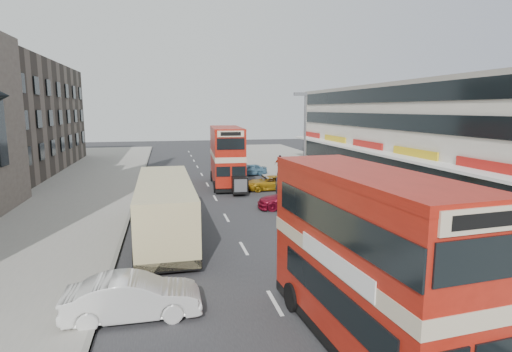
{
  "coord_description": "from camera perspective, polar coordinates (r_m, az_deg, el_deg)",
  "views": [
    {
      "loc": [
        -3.66,
        -11.42,
        6.94
      ],
      "look_at": [
        0.23,
        6.19,
        3.97
      ],
      "focal_mm": 28.83,
      "sensor_mm": 36.0,
      "label": 1
    }
  ],
  "objects": [
    {
      "name": "bus_second",
      "position": [
        37.07,
        -4.07,
        2.75
      ],
      "size": [
        3.06,
        9.45,
        5.13
      ],
      "rotation": [
        0.0,
        0.0,
        3.08
      ],
      "color": "black",
      "rests_on": "ground"
    },
    {
      "name": "commercial_row",
      "position": [
        40.98,
        22.86,
        5.47
      ],
      "size": [
        9.9,
        46.2,
        9.3
      ],
      "color": "beige",
      "rests_on": "ground"
    },
    {
      "name": "kerb_left",
      "position": [
        32.26,
        -16.52,
        -3.35
      ],
      "size": [
        0.2,
        90.0,
        0.16
      ],
      "primitive_type": "cube",
      "color": "gray",
      "rests_on": "ground"
    },
    {
      "name": "street_lamp",
      "position": [
        31.21,
        6.65,
        5.31
      ],
      "size": [
        1.0,
        0.2,
        8.12
      ],
      "color": "slate",
      "rests_on": "ground"
    },
    {
      "name": "pedestrian_far",
      "position": [
        43.48,
        3.29,
        1.63
      ],
      "size": [
        1.19,
        0.61,
        1.95
      ],
      "primitive_type": "imported",
      "rotation": [
        0.0,
        0.0,
        0.12
      ],
      "color": "gray",
      "rests_on": "pavement_right"
    },
    {
      "name": "bus_main",
      "position": [
        12.45,
        15.06,
        -11.13
      ],
      "size": [
        3.22,
        9.22,
        5.04
      ],
      "rotation": [
        0.0,
        0.0,
        3.22
      ],
      "color": "black",
      "rests_on": "ground"
    },
    {
      "name": "car_right_a",
      "position": [
        28.97,
        4.95,
        -3.15
      ],
      "size": [
        4.94,
        2.35,
        1.39
      ],
      "primitive_type": "imported",
      "rotation": [
        0.0,
        0.0,
        -1.66
      ],
      "color": "maroon",
      "rests_on": "ground"
    },
    {
      "name": "cyclist",
      "position": [
        31.1,
        3.26,
        -2.08
      ],
      "size": [
        0.71,
        1.69,
        2.25
      ],
      "rotation": [
        0.0,
        0.0,
        -0.04
      ],
      "color": "gray",
      "rests_on": "ground"
    },
    {
      "name": "pavement_right",
      "position": [
        35.77,
        13.78,
        -2.0
      ],
      "size": [
        12.0,
        90.0,
        0.15
      ],
      "primitive_type": "cube",
      "color": "gray",
      "rests_on": "ground"
    },
    {
      "name": "car_right_b",
      "position": [
        35.42,
        1.87,
        -0.96
      ],
      "size": [
        4.44,
        2.14,
        1.22
      ],
      "primitive_type": "imported",
      "rotation": [
        0.0,
        0.0,
        -1.54
      ],
      "color": "#B88312",
      "rests_on": "ground"
    },
    {
      "name": "car_left_front",
      "position": [
        14.84,
        -16.68,
        -15.8
      ],
      "size": [
        4.46,
        1.57,
        1.47
      ],
      "primitive_type": "imported",
      "rotation": [
        0.0,
        0.0,
        1.57
      ],
      "color": "silver",
      "rests_on": "ground"
    },
    {
      "name": "kerb_right",
      "position": [
        33.61,
        4.71,
        -2.48
      ],
      "size": [
        0.2,
        90.0,
        0.16
      ],
      "primitive_type": "cube",
      "color": "gray",
      "rests_on": "ground"
    },
    {
      "name": "ground",
      "position": [
        13.86,
        4.91,
        -20.76
      ],
      "size": [
        160.0,
        160.0,
        0.0
      ],
      "primitive_type": "plane",
      "color": "#28282B",
      "rests_on": "ground"
    },
    {
      "name": "coach",
      "position": [
        22.69,
        -12.5,
        -4.15
      ],
      "size": [
        3.03,
        11.14,
        2.94
      ],
      "rotation": [
        0.0,
        0.0,
        0.01
      ],
      "color": "black",
      "rests_on": "ground"
    },
    {
      "name": "road_surface",
      "position": [
        32.39,
        -5.68,
        -3.08
      ],
      "size": [
        12.0,
        90.0,
        0.01
      ],
      "primitive_type": "cube",
      "color": "#28282B",
      "rests_on": "ground"
    },
    {
      "name": "pedestrian_near",
      "position": [
        28.9,
        11.01,
        -2.84
      ],
      "size": [
        0.68,
        0.58,
        1.56
      ],
      "primitive_type": "imported",
      "rotation": [
        0.0,
        0.0,
        3.54
      ],
      "color": "gray",
      "rests_on": "pavement_right"
    },
    {
      "name": "pavement_left",
      "position": [
        33.23,
        -26.74,
        -3.6
      ],
      "size": [
        12.0,
        90.0,
        0.15
      ],
      "primitive_type": "cube",
      "color": "gray",
      "rests_on": "ground"
    },
    {
      "name": "car_right_c",
      "position": [
        43.08,
        -0.85,
        0.87
      ],
      "size": [
        3.65,
        1.74,
        1.2
      ],
      "primitive_type": "imported",
      "rotation": [
        0.0,
        0.0,
        -1.48
      ],
      "color": "teal",
      "rests_on": "ground"
    }
  ]
}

